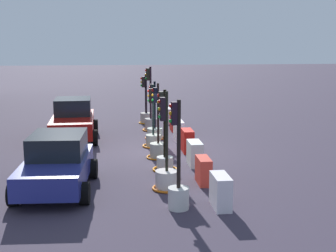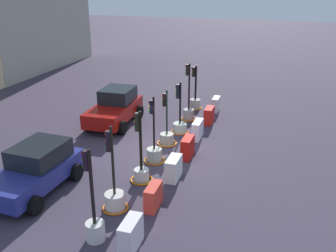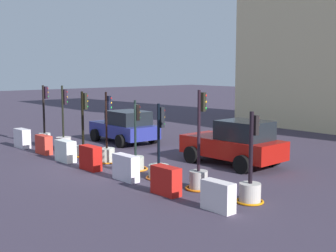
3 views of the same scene
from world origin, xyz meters
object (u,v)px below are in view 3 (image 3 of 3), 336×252
(traffic_light_4, at_px, (136,160))
(traffic_light_6, at_px, (199,173))
(traffic_light_1, at_px, (64,140))
(construction_barrier_1, at_px, (44,145))
(construction_barrier_3, at_px, (90,158))
(construction_barrier_0, at_px, (22,138))
(traffic_light_3, at_px, (107,152))
(traffic_light_7, at_px, (250,185))
(construction_barrier_2, at_px, (65,151))
(traffic_light_0, at_px, (45,132))
(traffic_light_5, at_px, (159,167))
(construction_barrier_4, at_px, (126,168))
(construction_barrier_6, at_px, (218,196))
(car_blue_estate, at_px, (125,127))
(car_red_compact, at_px, (235,143))
(construction_barrier_5, at_px, (166,181))
(traffic_light_2, at_px, (83,144))

(traffic_light_4, xyz_separation_m, traffic_light_6, (3.53, -0.10, 0.16))
(traffic_light_1, height_order, construction_barrier_1, traffic_light_1)
(construction_barrier_1, distance_m, construction_barrier_3, 4.16)
(construction_barrier_1, bearing_deg, construction_barrier_0, -177.37)
(traffic_light_3, height_order, traffic_light_7, traffic_light_3)
(construction_barrier_0, bearing_deg, construction_barrier_3, 0.34)
(traffic_light_3, height_order, construction_barrier_0, traffic_light_3)
(construction_barrier_1, bearing_deg, construction_barrier_2, -1.34)
(traffic_light_7, height_order, construction_barrier_3, traffic_light_7)
(construction_barrier_2, relative_size, construction_barrier_3, 1.03)
(construction_barrier_0, bearing_deg, traffic_light_0, 89.53)
(construction_barrier_0, bearing_deg, traffic_light_5, 7.44)
(traffic_light_0, relative_size, traffic_light_5, 1.14)
(construction_barrier_4, height_order, construction_barrier_6, construction_barrier_4)
(construction_barrier_1, bearing_deg, traffic_light_7, 6.76)
(traffic_light_1, bearing_deg, construction_barrier_6, -6.20)
(traffic_light_5, distance_m, construction_barrier_1, 6.94)
(traffic_light_5, xyz_separation_m, construction_barrier_1, (-6.86, -1.08, 0.01))
(traffic_light_7, relative_size, construction_barrier_2, 2.56)
(traffic_light_7, distance_m, construction_barrier_3, 6.75)
(traffic_light_5, distance_m, construction_barrier_2, 4.84)
(traffic_light_7, xyz_separation_m, car_blue_estate, (-10.93, 3.25, 0.33))
(construction_barrier_0, distance_m, construction_barrier_6, 12.89)
(traffic_light_4, xyz_separation_m, construction_barrier_0, (-7.42, -1.35, 0.08))
(car_blue_estate, bearing_deg, car_red_compact, 1.89)
(traffic_light_3, height_order, construction_barrier_4, traffic_light_3)
(construction_barrier_2, bearing_deg, traffic_light_4, 22.71)
(traffic_light_3, bearing_deg, traffic_light_5, -1.79)
(traffic_light_5, xyz_separation_m, construction_barrier_3, (-2.70, -1.14, 0.05))
(construction_barrier_0, xyz_separation_m, construction_barrier_6, (12.89, 0.10, -0.05))
(traffic_light_6, relative_size, construction_barrier_2, 3.07)
(construction_barrier_5, height_order, car_blue_estate, car_blue_estate)
(car_blue_estate, bearing_deg, traffic_light_7, -16.55)
(traffic_light_2, bearing_deg, construction_barrier_5, -9.26)
(construction_barrier_1, relative_size, car_blue_estate, 0.24)
(traffic_light_6, height_order, traffic_light_7, traffic_light_6)
(traffic_light_3, xyz_separation_m, construction_barrier_4, (3.00, -1.16, 0.02))
(construction_barrier_3, xyz_separation_m, construction_barrier_4, (2.19, 0.09, -0.01))
(construction_barrier_4, bearing_deg, car_blue_estate, 145.37)
(construction_barrier_4, bearing_deg, traffic_light_1, 170.13)
(traffic_light_5, relative_size, traffic_light_6, 0.83)
(construction_barrier_0, distance_m, car_red_compact, 10.47)
(traffic_light_7, xyz_separation_m, construction_barrier_1, (-10.78, -1.28, -0.08))
(construction_barrier_0, bearing_deg, traffic_light_2, 17.42)
(traffic_light_0, distance_m, traffic_light_6, 10.94)
(traffic_light_6, relative_size, car_red_compact, 0.75)
(traffic_light_4, height_order, construction_barrier_0, traffic_light_4)
(construction_barrier_3, distance_m, construction_barrier_5, 4.43)
(traffic_light_5, bearing_deg, construction_barrier_4, -115.81)
(traffic_light_4, distance_m, construction_barrier_1, 5.40)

